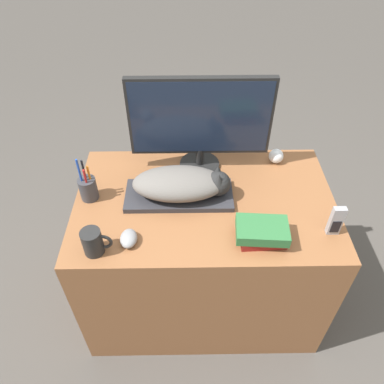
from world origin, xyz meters
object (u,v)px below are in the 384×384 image
Objects in this scene: phone at (336,221)px; computer_mouse at (129,238)px; baseball at (276,156)px; monitor at (200,120)px; book_stack at (262,232)px; coffee_mug at (93,242)px; pen_cup at (88,188)px; keyboard at (179,195)px; cat at (184,183)px.

computer_mouse is at bearing -177.42° from phone.
phone reaches higher than baseball.
monitor is 3.00× the size of book_stack.
computer_mouse is 0.51m from book_stack.
monitor is 9.00× the size of baseball.
phone is at bearing 5.40° from book_stack.
phone reaches higher than book_stack.
baseball is at bearing 36.62° from computer_mouse.
phone reaches higher than coffee_mug.
baseball is at bearing 15.45° from pen_cup.
pen_cup reaches higher than coffee_mug.
phone is (0.60, -0.21, 0.05)m from keyboard.
cat is 0.33m from computer_mouse.
cat is 0.38m from book_stack.
cat is at bearing -0.63° from pen_cup.
baseball is at bearing 73.56° from book_stack.
monitor is at bearing 140.44° from phone.
monitor is (0.07, 0.21, 0.17)m from cat.
pen_cup is 0.87m from baseball.
pen_cup is at bearing 161.15° from book_stack.
keyboard is 3.39× the size of phone.
monitor reaches higher than coffee_mug.
pen_cup reaches higher than computer_mouse.
keyboard is 0.40m from book_stack.
computer_mouse is at bearing -127.79° from keyboard.
keyboard is 6.70× the size of baseball.
monitor is at bearing 116.65° from book_stack.
cat is 2.01× the size of book_stack.
cat is at bearing -151.48° from baseball.
cat reaches higher than phone.
keyboard is 2.24× the size of book_stack.
computer_mouse is (-0.19, -0.24, 0.01)m from keyboard.
pen_cup is at bearing 167.82° from phone.
book_stack is (0.32, -0.23, 0.03)m from keyboard.
pen_cup is 1.57× the size of phone.
computer_mouse is 0.13m from coffee_mug.
book_stack is at bearing -18.85° from pen_cup.
keyboard is at bearing -114.18° from monitor.
baseball reaches higher than computer_mouse.
book_stack is (0.30, -0.23, -0.04)m from cat.
coffee_mug is at bearing -160.93° from computer_mouse.
phone is at bearing -72.03° from baseball.
cat is (0.02, 0.00, 0.07)m from keyboard.
phone is at bearing 2.58° from computer_mouse.
phone is (0.58, -0.21, -0.01)m from cat.
baseball is (0.77, 0.52, -0.02)m from coffee_mug.
keyboard is 1.12× the size of cat.
book_stack is (-0.28, -0.03, -0.03)m from phone.
pen_cup is at bearing -156.61° from monitor.
phone is (0.98, -0.21, 0.01)m from pen_cup.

